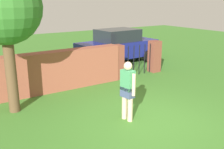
% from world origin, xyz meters
% --- Properties ---
extents(ground_plane, '(40.00, 40.00, 0.00)m').
position_xyz_m(ground_plane, '(0.00, 0.00, 0.00)').
color(ground_plane, '#3D7528').
extents(brick_wall, '(5.94, 0.50, 1.43)m').
position_xyz_m(brick_wall, '(-1.50, 3.80, 0.71)').
color(brick_wall, brown).
rests_on(brick_wall, ground).
extents(tree, '(2.02, 2.02, 3.98)m').
position_xyz_m(tree, '(-2.81, 2.71, 2.93)').
color(tree, brown).
rests_on(tree, ground).
extents(person, '(0.26, 0.54, 1.62)m').
position_xyz_m(person, '(-0.40, 0.43, 0.90)').
color(person, beige).
rests_on(person, ground).
extents(fence_gate, '(2.48, 0.44, 1.40)m').
position_xyz_m(fence_gate, '(2.59, 3.80, 0.70)').
color(fence_gate, brown).
rests_on(fence_gate, ground).
extents(car, '(4.31, 2.16, 1.72)m').
position_xyz_m(car, '(3.22, 6.15, 0.86)').
color(car, navy).
rests_on(car, ground).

